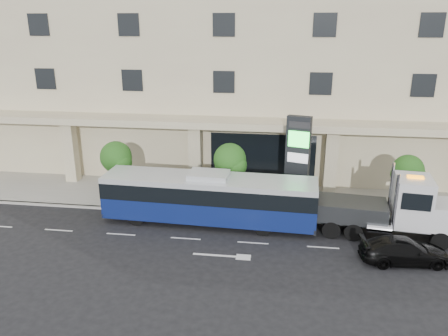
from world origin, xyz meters
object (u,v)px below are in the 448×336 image
(black_sedan, at_px, (404,251))
(signage_pylon, at_px, (297,162))
(tow_truck, at_px, (395,210))
(city_bus, at_px, (209,197))

(black_sedan, distance_m, signage_pylon, 8.91)
(signage_pylon, bearing_deg, black_sedan, -32.26)
(black_sedan, bearing_deg, tow_truck, -6.83)
(city_bus, distance_m, signage_pylon, 6.45)
(city_bus, relative_size, signage_pylon, 2.13)
(black_sedan, xyz_separation_m, signage_pylon, (-5.63, 6.37, 2.67))
(city_bus, xyz_separation_m, signage_pylon, (5.48, 2.98, 1.63))
(tow_truck, relative_size, black_sedan, 2.04)
(city_bus, height_order, black_sedan, city_bus)
(tow_truck, xyz_separation_m, signage_pylon, (-5.68, 3.46, 1.58))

